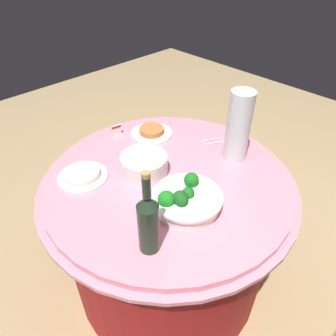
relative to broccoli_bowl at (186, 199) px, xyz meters
The scene contains 10 objects.
ground_plane 0.81m from the broccoli_bowl, 114.16° to the right, with size 6.00×6.00×0.00m, color tan.
buffet_table 0.45m from the broccoli_bowl, 114.16° to the right, with size 1.16×1.16×0.74m.
broccoli_bowl is the anchor object (origin of this frame).
plate_stack 0.28m from the broccoli_bowl, 95.68° to the right, with size 0.21×0.21×0.09m.
wine_bottle 0.25m from the broccoli_bowl, 11.65° to the left, with size 0.07×0.07×0.34m.
decorative_fruit_vase 0.44m from the broccoli_bowl, behind, with size 0.11×0.11×0.34m.
serving_tongs 0.51m from the broccoli_bowl, 155.32° to the right, with size 0.16×0.11×0.01m.
food_plate_rice 0.48m from the broccoli_bowl, 66.28° to the right, with size 0.22×0.22×0.04m.
food_plate_peanuts 0.57m from the broccoli_bowl, 118.32° to the right, with size 0.22×0.22×0.04m.
label_placard_front 0.65m from the broccoli_bowl, 102.27° to the right, with size 0.05×0.02×0.05m.
Camera 1 is at (0.76, 0.78, 1.64)m, focal length 33.62 mm.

